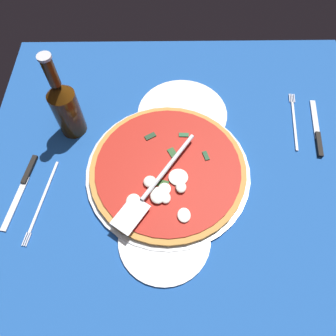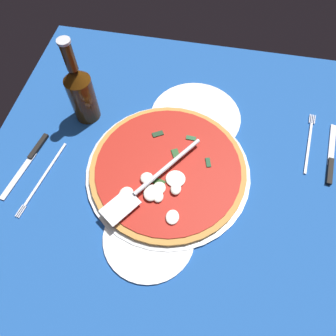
{
  "view_description": "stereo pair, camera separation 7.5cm",
  "coord_description": "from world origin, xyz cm",
  "views": [
    {
      "loc": [
        -34.86,
        4.53,
        67.26
      ],
      "look_at": [
        2.35,
        4.1,
        2.23
      ],
      "focal_mm": 33.52,
      "sensor_mm": 36.0,
      "label": 1
    },
    {
      "loc": [
        -34.19,
        -2.93,
        67.26
      ],
      "look_at": [
        2.35,
        4.1,
        2.23
      ],
      "focal_mm": 33.52,
      "sensor_mm": 36.0,
      "label": 2
    }
  ],
  "objects": [
    {
      "name": "place_setting_near",
      "position": [
        15.38,
        -32.65,
        0.36
      ],
      "size": [
        21.16,
        14.64,
        1.4
      ],
      "rotation": [
        0.0,
        0.0,
        -0.13
      ],
      "color": "white",
      "rests_on": "ground_plane"
    },
    {
      "name": "dinner_plate_right",
      "position": [
        20.37,
        0.43,
        0.5
      ],
      "size": [
        24.26,
        24.26,
        1.0
      ],
      "primitive_type": "cylinder",
      "color": "white",
      "rests_on": "ground_plane"
    },
    {
      "name": "pizza_pan",
      "position": [
        2.35,
        4.1,
        0.61
      ],
      "size": [
        39.66,
        39.66,
        1.23
      ],
      "primitive_type": "cylinder",
      "color": "silver",
      "rests_on": "ground_plane"
    },
    {
      "name": "ground_plane",
      "position": [
        0.0,
        0.0,
        -0.4
      ],
      "size": [
        100.51,
        100.51,
        0.8
      ],
      "primitive_type": "cube",
      "color": "#1B4891"
    },
    {
      "name": "pizza",
      "position": [
        2.04,
        4.17,
        1.98
      ],
      "size": [
        37.55,
        37.55,
        2.74
      ],
      "color": "#BA803A",
      "rests_on": "pizza_pan"
    },
    {
      "name": "pizza_server",
      "position": [
        -2.75,
        7.05,
        4.34
      ],
      "size": [
        25.31,
        19.03,
        1.0
      ],
      "rotation": [
        0.0,
        0.0,
        2.53
      ],
      "color": "silver",
      "rests_on": "pizza"
    },
    {
      "name": "dinner_plate_left",
      "position": [
        -14.52,
        5.08,
        0.5
      ],
      "size": [
        20.02,
        20.02,
        1.0
      ],
      "primitive_type": "cylinder",
      "color": "white",
      "rests_on": "ground_plane"
    },
    {
      "name": "beer_bottle",
      "position": [
        15.68,
        28.7,
        9.17
      ],
      "size": [
        6.63,
        6.63,
        24.39
      ],
      "color": "#402207",
      "rests_on": "ground_plane"
    },
    {
      "name": "place_setting_far",
      "position": [
        -3.06,
        36.09,
        0.35
      ],
      "size": [
        22.98,
        16.17,
        1.4
      ],
      "rotation": [
        0.0,
        0.0,
        2.96
      ],
      "color": "white",
      "rests_on": "ground_plane"
    }
  ]
}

